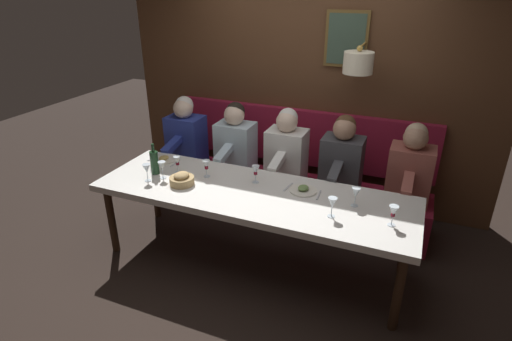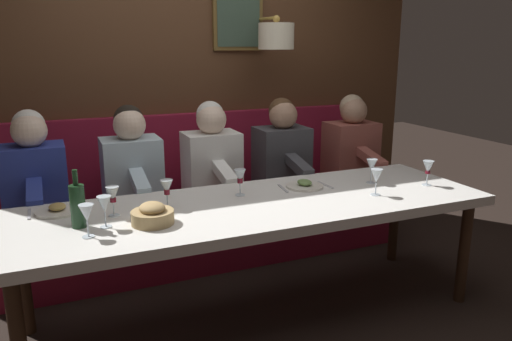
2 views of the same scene
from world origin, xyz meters
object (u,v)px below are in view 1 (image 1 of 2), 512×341
(diner_far, at_px, (235,141))
(wine_glass_3, at_px, (393,212))
(diner_near, at_px, (342,157))
(wine_glass_5, at_px, (206,165))
(dining_table, at_px, (252,197))
(wine_glass_7, at_px, (162,166))
(wine_glass_1, at_px, (177,161))
(wine_bottle, at_px, (154,162))
(wine_glass_2, at_px, (332,203))
(diner_middle, at_px, (286,148))
(diner_farthest, at_px, (186,133))
(wine_glass_6, at_px, (147,169))
(diner_nearest, at_px, (411,167))
(wine_glass_4, at_px, (256,171))
(wine_glass_0, at_px, (356,193))
(bread_bowl, at_px, (182,179))

(diner_far, bearing_deg, wine_glass_3, -119.34)
(diner_near, distance_m, wine_glass_5, 1.34)
(dining_table, relative_size, wine_glass_7, 17.08)
(dining_table, relative_size, wine_glass_1, 17.08)
(wine_glass_3, bearing_deg, wine_glass_5, 82.86)
(wine_bottle, bearing_deg, wine_glass_2, -94.49)
(diner_near, xyz_separation_m, wine_glass_5, (-0.77, 1.10, 0.04))
(diner_middle, bearing_deg, diner_near, -90.00)
(diner_farthest, xyz_separation_m, wine_glass_7, (-0.95, -0.34, 0.04))
(wine_glass_3, xyz_separation_m, wine_glass_7, (0.03, 2.04, 0.00))
(diner_farthest, bearing_deg, wine_glass_6, -167.11)
(wine_glass_5, bearing_deg, wine_glass_1, 94.22)
(wine_glass_5, relative_size, wine_bottle, 0.55)
(diner_nearest, height_order, wine_glass_2, diner_nearest)
(wine_glass_4, distance_m, wine_bottle, 0.97)
(wine_glass_5, bearing_deg, diner_farthest, 41.97)
(dining_table, xyz_separation_m, wine_glass_0, (0.09, -0.86, 0.18))
(wine_glass_2, height_order, wine_glass_3, same)
(diner_far, xyz_separation_m, diner_farthest, (0.00, 0.63, 0.00))
(dining_table, bearing_deg, wine_glass_5, 77.78)
(diner_farthest, bearing_deg, wine_bottle, -166.66)
(dining_table, height_order, diner_nearest, diner_nearest)
(dining_table, relative_size, bread_bowl, 12.73)
(wine_bottle, bearing_deg, wine_glass_0, -86.86)
(wine_glass_0, bearing_deg, diner_farthest, 68.92)
(wine_glass_5, xyz_separation_m, bread_bowl, (-0.22, 0.13, -0.07))
(dining_table, distance_m, diner_far, 1.06)
(wine_glass_1, bearing_deg, wine_glass_3, -95.44)
(wine_glass_4, height_order, bread_bowl, wine_glass_4)
(dining_table, height_order, wine_glass_0, wine_glass_0)
(diner_farthest, xyz_separation_m, bread_bowl, (-1.00, -0.57, -0.03))
(diner_far, relative_size, wine_glass_6, 4.82)
(wine_glass_2, relative_size, wine_glass_3, 1.00)
(wine_glass_6, bearing_deg, bread_bowl, -79.20)
(wine_glass_3, distance_m, wine_bottle, 2.16)
(diner_far, bearing_deg, diner_nearest, -90.00)
(dining_table, bearing_deg, wine_glass_1, 83.77)
(diner_nearest, relative_size, diner_far, 1.00)
(wine_glass_6, bearing_deg, dining_table, -79.61)
(diner_near, distance_m, diner_farthest, 1.79)
(diner_middle, relative_size, wine_glass_7, 4.82)
(diner_nearest, xyz_separation_m, wine_glass_6, (-1.06, 2.19, 0.04))
(wine_glass_3, xyz_separation_m, wine_glass_5, (0.21, 1.68, -0.00))
(wine_glass_6, bearing_deg, diner_nearest, -64.27)
(dining_table, bearing_deg, diner_farthest, 53.71)
(wine_glass_5, distance_m, bread_bowl, 0.27)
(wine_glass_7, bearing_deg, wine_glass_3, -90.80)
(dining_table, distance_m, bread_bowl, 0.65)
(dining_table, distance_m, wine_bottle, 1.00)
(diner_middle, relative_size, diner_farthest, 1.00)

